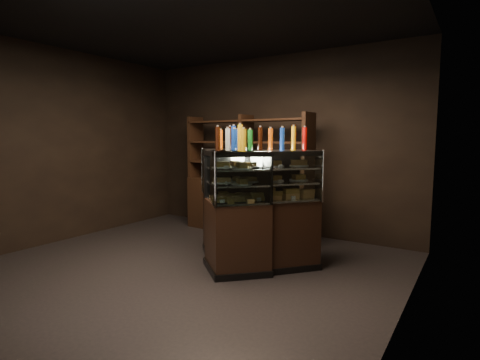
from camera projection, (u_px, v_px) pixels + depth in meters
name	position (u px, v px, depth m)	size (l,w,h in m)	color
ground	(176.00, 272.00, 4.54)	(5.00, 5.00, 0.00)	black
room_shell	(173.00, 110.00, 4.32)	(5.02, 5.02, 3.01)	black
display_case	(247.00, 227.00, 4.77)	(1.82, 1.47, 1.48)	black
food_display	(247.00, 179.00, 4.70)	(1.39, 1.04, 0.45)	#B2913F
bottles_top	(247.00, 139.00, 4.65)	(1.22, 0.90, 0.30)	#B20C0A
potted_conifer	(246.00, 230.00, 4.95)	(0.33, 0.33, 0.72)	black
back_shelving	(246.00, 198.00, 6.33)	(2.34, 0.53, 2.00)	black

